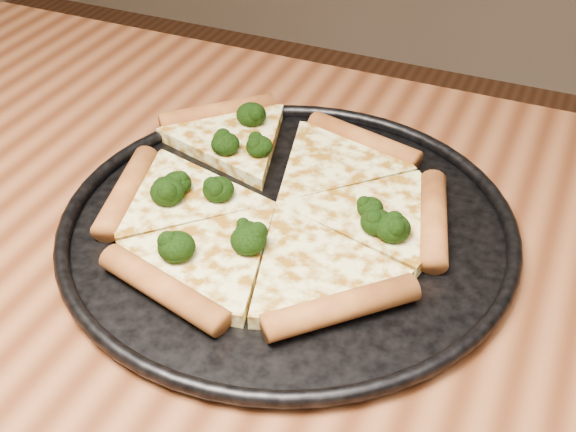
% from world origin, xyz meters
% --- Properties ---
extents(dining_table, '(1.20, 0.90, 0.75)m').
position_xyz_m(dining_table, '(0.00, 0.00, 0.66)').
color(dining_table, brown).
rests_on(dining_table, ground).
extents(pizza_pan, '(0.39, 0.39, 0.02)m').
position_xyz_m(pizza_pan, '(0.02, 0.14, 0.76)').
color(pizza_pan, black).
rests_on(pizza_pan, dining_table).
extents(pizza, '(0.33, 0.33, 0.02)m').
position_xyz_m(pizza, '(-0.00, 0.15, 0.77)').
color(pizza, '#FFF69C').
rests_on(pizza, pizza_pan).
extents(broccoli_florets, '(0.23, 0.24, 0.02)m').
position_xyz_m(broccoli_florets, '(-0.02, 0.14, 0.78)').
color(broccoli_florets, black).
rests_on(broccoli_florets, pizza).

